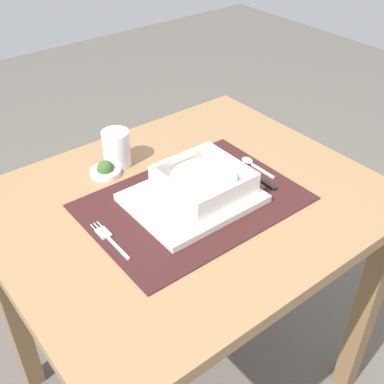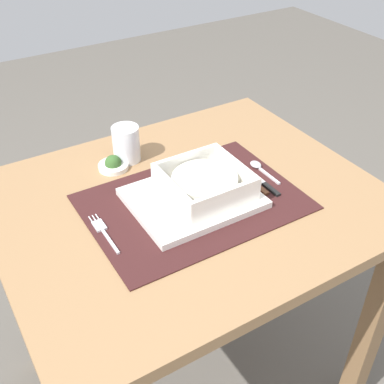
{
  "view_description": "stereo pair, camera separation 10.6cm",
  "coord_description": "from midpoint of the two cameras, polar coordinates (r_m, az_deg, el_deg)",
  "views": [
    {
      "loc": [
        -0.53,
        -0.7,
        1.37
      ],
      "look_at": [
        -0.0,
        -0.02,
        0.74
      ],
      "focal_mm": 45.57,
      "sensor_mm": 36.0,
      "label": 1
    },
    {
      "loc": [
        -0.45,
        -0.76,
        1.37
      ],
      "look_at": [
        -0.0,
        -0.02,
        0.74
      ],
      "focal_mm": 45.57,
      "sensor_mm": 36.0,
      "label": 2
    }
  ],
  "objects": [
    {
      "name": "ground_plane",
      "position": [
        1.63,
        1.69,
        -21.24
      ],
      "size": [
        6.0,
        6.0,
        0.0
      ],
      "primitive_type": "plane",
      "color": "#59544C"
    },
    {
      "name": "dining_table",
      "position": [
        1.17,
        2.21,
        -5.22
      ],
      "size": [
        0.85,
        0.7,
        0.71
      ],
      "color": "#936D47",
      "rests_on": "ground"
    },
    {
      "name": "placemat",
      "position": [
        1.08,
        2.82,
        -1.32
      ],
      "size": [
        0.47,
        0.33,
        0.0
      ],
      "primitive_type": "cube",
      "color": "#381919",
      "rests_on": "dining_table"
    },
    {
      "name": "serving_plate",
      "position": [
        1.08,
        2.8,
        -0.84
      ],
      "size": [
        0.27,
        0.22,
        0.02
      ],
      "primitive_type": "cube",
      "color": "white",
      "rests_on": "placemat"
    },
    {
      "name": "porridge_bowl",
      "position": [
        1.07,
        4.33,
        0.87
      ],
      "size": [
        0.17,
        0.17,
        0.06
      ],
      "color": "white",
      "rests_on": "serving_plate"
    },
    {
      "name": "fork",
      "position": [
        1.01,
        -7.47,
        -4.6
      ],
      "size": [
        0.02,
        0.14,
        0.0
      ],
      "rotation": [
        0.0,
        0.0,
        0.08
      ],
      "color": "silver",
      "rests_on": "placemat"
    },
    {
      "name": "spoon",
      "position": [
        1.2,
        10.3,
        2.85
      ],
      "size": [
        0.02,
        0.11,
        0.01
      ],
      "rotation": [
        0.0,
        0.0,
        -0.07
      ],
      "color": "silver",
      "rests_on": "placemat"
    },
    {
      "name": "butter_knife",
      "position": [
        1.15,
        10.86,
        1.03
      ],
      "size": [
        0.01,
        0.14,
        0.01
      ],
      "rotation": [
        0.0,
        0.0,
        -0.0
      ],
      "color": "black",
      "rests_on": "placemat"
    },
    {
      "name": "bread_knife",
      "position": [
        1.16,
        9.51,
        1.23
      ],
      "size": [
        0.01,
        0.14,
        0.01
      ],
      "rotation": [
        0.0,
        0.0,
        -0.06
      ],
      "color": "#59331E",
      "rests_on": "placemat"
    },
    {
      "name": "drinking_glass",
      "position": [
        1.21,
        -5.21,
        5.34
      ],
      "size": [
        0.07,
        0.07,
        0.09
      ],
      "color": "white",
      "rests_on": "dining_table"
    },
    {
      "name": "condiment_saucer",
      "position": [
        1.2,
        -6.71,
        3.12
      ],
      "size": [
        0.07,
        0.07,
        0.04
      ],
      "color": "white",
      "rests_on": "dining_table"
    }
  ]
}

